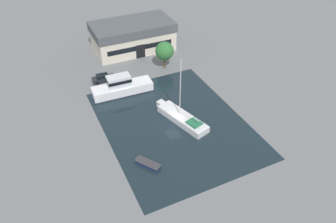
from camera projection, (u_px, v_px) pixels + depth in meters
The scene contains 8 objects.
ground_plane at pixel (174, 123), 56.49m from camera, with size 440.00×440.00×0.00m, color slate.
water_canal at pixel (174, 123), 56.49m from camera, with size 23.06×30.00×0.01m, color black.
warehouse_building at pixel (133, 36), 76.63m from camera, with size 18.72×10.31×6.56m.
quay_tree_near_building at pixel (165, 51), 69.13m from camera, with size 3.93×3.93×6.00m.
parked_car at pixel (103, 78), 66.68m from camera, with size 4.65×2.06×1.60m.
sailboat_moored at pixel (182, 118), 56.58m from camera, with size 5.53×11.50×11.86m.
motor_cruiser at pixel (122, 87), 62.83m from camera, with size 11.82×3.86×3.97m.
small_dinghy at pixel (148, 164), 48.57m from camera, with size 3.37×4.08×0.59m.
Camera 1 is at (-19.48, -38.85, 36.16)m, focal length 35.00 mm.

